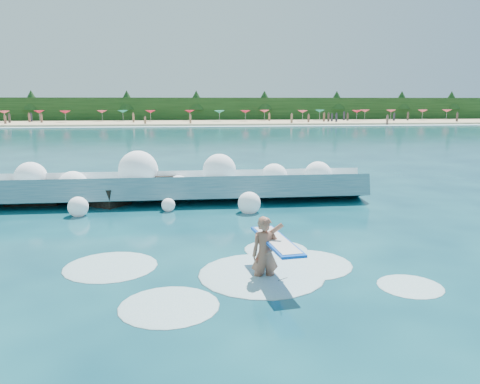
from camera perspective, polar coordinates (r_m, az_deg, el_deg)
The scene contains 11 objects.
ground at distance 14.25m, azimuth -5.09°, elevation -6.41°, with size 200.00×200.00×0.00m, color #083040.
beach at distance 91.68m, azimuth -6.56°, elevation 8.41°, with size 140.00×20.00×0.40m, color tan.
wet_band at distance 80.70m, azimuth -6.52°, elevation 7.95°, with size 140.00×5.00×0.08m, color silver.
treeline at distance 101.61m, azimuth -6.61°, elevation 9.95°, with size 140.00×4.00×5.00m, color black.
breaking_wave at distance 20.62m, azimuth -10.58°, elevation 0.48°, with size 18.43×2.85×1.59m.
rock_cluster at distance 21.13m, azimuth -16.70°, elevation 0.03°, with size 7.92×3.16×1.26m.
surfer_with_board at distance 11.40m, azimuth 3.39°, elevation -7.24°, with size 1.08×3.01×1.86m.
wave_spray at distance 20.38m, azimuth -9.80°, elevation 1.74°, with size 15.62×4.23×2.24m.
surf_foam at distance 11.98m, azimuth -0.08°, elevation -9.79°, with size 9.16×5.52×0.16m.
beach_umbrellas at distance 94.18m, azimuth -6.73°, elevation 9.72°, with size 113.04×6.72×0.50m.
beachgoers at distance 89.59m, azimuth -7.29°, elevation 8.92°, with size 106.86×13.71×1.94m.
Camera 1 is at (-0.33, -13.59, 4.26)m, focal length 35.00 mm.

